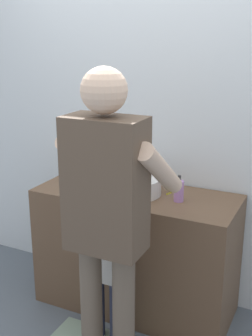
{
  "coord_description": "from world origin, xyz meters",
  "views": [
    {
      "loc": [
        1.09,
        -2.09,
        1.8
      ],
      "look_at": [
        0.0,
        0.15,
        1.03
      ],
      "focal_mm": 46.63,
      "sensor_mm": 36.0,
      "label": 1
    }
  ],
  "objects": [
    {
      "name": "ground_plane",
      "position": [
        0.0,
        0.0,
        0.0
      ],
      "size": [
        14.0,
        14.0,
        0.0
      ],
      "primitive_type": "plane",
      "color": "slate"
    },
    {
      "name": "back_wall",
      "position": [
        0.0,
        0.62,
        1.35
      ],
      "size": [
        4.4,
        0.08,
        2.7
      ],
      "color": "silver",
      "rests_on": "ground"
    },
    {
      "name": "vanity_cabinet",
      "position": [
        0.0,
        0.3,
        0.41
      ],
      "size": [
        1.3,
        0.54,
        0.82
      ],
      "primitive_type": "cube",
      "color": "brown",
      "rests_on": "ground"
    },
    {
      "name": "sink_basin",
      "position": [
        0.0,
        0.28,
        0.88
      ],
      "size": [
        0.33,
        0.33,
        0.11
      ],
      "color": "silver",
      "rests_on": "vanity_cabinet"
    },
    {
      "name": "faucet",
      "position": [
        0.0,
        0.48,
        0.91
      ],
      "size": [
        0.18,
        0.14,
        0.18
      ],
      "color": "#B7BABF",
      "rests_on": "vanity_cabinet"
    },
    {
      "name": "toothbrush_cup",
      "position": [
        -0.4,
        0.37,
        0.88
      ],
      "size": [
        0.07,
        0.07,
        0.21
      ],
      "color": "#D86666",
      "rests_on": "vanity_cabinet"
    },
    {
      "name": "soap_bottle",
      "position": [
        0.29,
        0.28,
        0.89
      ],
      "size": [
        0.06,
        0.06,
        0.16
      ],
      "color": "#B27FC6",
      "rests_on": "vanity_cabinet"
    },
    {
      "name": "child_toddler",
      "position": [
        0.0,
        -0.1,
        0.55
      ],
      "size": [
        0.28,
        0.28,
        0.92
      ],
      "color": "#2D334C",
      "rests_on": "ground"
    },
    {
      "name": "adult_parent",
      "position": [
        0.14,
        -0.34,
        1.0
      ],
      "size": [
        0.52,
        0.55,
        1.67
      ],
      "color": "#6B5B4C",
      "rests_on": "ground"
    }
  ]
}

